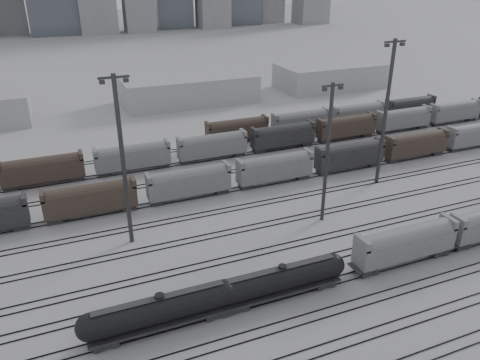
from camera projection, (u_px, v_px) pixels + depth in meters
name	position (u px, v px, depth m)	size (l,w,h in m)	color
ground	(328.00, 288.00, 60.73)	(900.00, 900.00, 0.00)	silver
tracks	(270.00, 225.00, 75.40)	(220.00, 71.50, 0.16)	black
tank_car_a	(161.00, 310.00, 52.92)	(18.65, 3.11, 4.61)	black
tank_car_b	(282.00, 279.00, 58.31)	(17.89, 2.98, 4.42)	black
hopper_car_a	(405.00, 242.00, 64.58)	(15.52, 3.08, 5.55)	black
light_mast_b	(123.00, 159.00, 65.49)	(4.08, 0.65, 25.49)	#333336
light_mast_c	(327.00, 151.00, 72.23)	(3.65, 0.58, 22.79)	#333336
light_mast_d	(386.00, 110.00, 84.75)	(4.31, 0.69, 26.96)	#333336
bg_string_near	(275.00, 169.00, 89.23)	(151.00, 3.00, 5.60)	gray
bg_string_mid	(283.00, 137.00, 106.14)	(151.00, 3.00, 5.60)	black
bg_string_far	(330.00, 119.00, 118.94)	(66.00, 3.00, 5.60)	#43332A
warehouse_mid	(189.00, 89.00, 142.35)	(40.00, 18.00, 8.00)	#AEAEB1
warehouse_right	(329.00, 76.00, 159.71)	(35.00, 18.00, 8.00)	#AEAEB1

